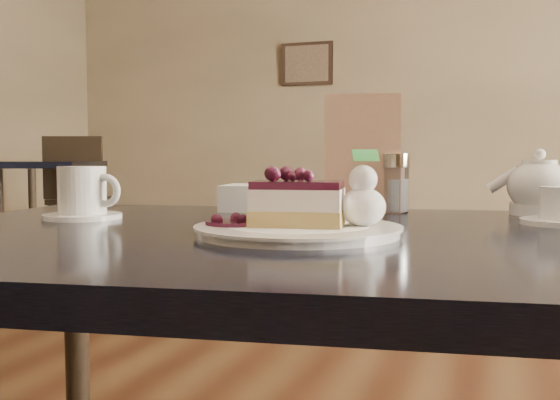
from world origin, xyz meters
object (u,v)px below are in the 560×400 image
(main_table, at_px, (303,286))
(bg_table_far_left, at_px, (16,266))
(dessert_plate, at_px, (298,231))
(coffee_set, at_px, (83,195))
(cheesecake_slice, at_px, (298,204))
(tea_set, at_px, (542,192))

(main_table, distance_m, bg_table_far_left, 3.90)
(main_table, distance_m, dessert_plate, 0.09)
(dessert_plate, xyz_separation_m, bg_table_far_left, (-2.86, 2.65, -0.65))
(dessert_plate, height_order, coffee_set, coffee_set)
(main_table, xyz_separation_m, dessert_plate, (0.01, -0.05, 0.08))
(main_table, bearing_deg, bg_table_far_left, 129.15)
(cheesecake_slice, distance_m, bg_table_far_left, 3.96)
(cheesecake_slice, xyz_separation_m, tea_set, (0.31, 0.37, 0.00))
(coffee_set, distance_m, bg_table_far_left, 3.62)
(dessert_plate, bearing_deg, tea_set, 49.99)
(main_table, distance_m, cheesecake_slice, 0.13)
(main_table, bearing_deg, coffee_set, 165.27)
(dessert_plate, relative_size, bg_table_far_left, 0.13)
(main_table, relative_size, tea_set, 4.68)
(coffee_set, xyz_separation_m, bg_table_far_left, (-2.47, 2.56, -0.69))
(main_table, xyz_separation_m, tea_set, (0.32, 0.32, 0.12))
(dessert_plate, relative_size, cheesecake_slice, 2.05)
(coffee_set, relative_size, bg_table_far_left, 0.07)
(coffee_set, bearing_deg, tea_set, 21.84)
(coffee_set, bearing_deg, cheesecake_slice, -12.89)
(main_table, relative_size, cheesecake_slice, 9.94)
(coffee_set, bearing_deg, dessert_plate, -12.89)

